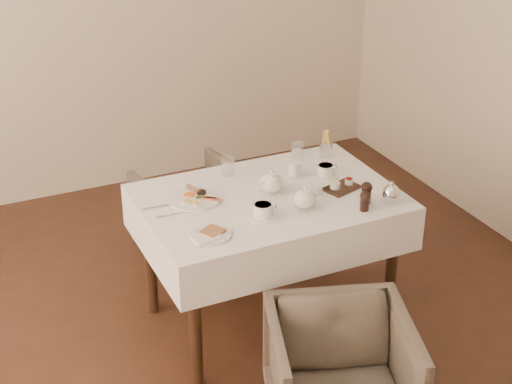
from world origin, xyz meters
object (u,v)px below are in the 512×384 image
Objects in this scene: armchair_near at (341,376)px; teapot_centre at (271,181)px; armchair_far at (197,214)px; table at (269,216)px; breakfast_plate at (194,198)px.

armchair_near is 3.80× the size of teapot_centre.
teapot_centre is at bearing 86.63° from armchair_far.
armchair_near is at bearing 78.86° from armchair_far.
table is 0.88m from armchair_far.
teapot_centre is (0.09, 0.89, 0.54)m from armchair_near.
breakfast_plate is (-0.29, 0.98, 0.48)m from armchair_near.
table is 4.91× the size of breakfast_plate.
table reaches higher than armchair_near.
armchair_near is at bearing -66.58° from breakfast_plate.
table is at bearing -155.98° from teapot_centre.
armchair_far is at bearing 96.97° from table.
armchair_near is at bearing -115.22° from teapot_centre.
teapot_centre is at bearing 102.62° from armchair_near.
armchair_near reaches higher than armchair_far.
breakfast_plate reaches higher than armchair_near.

